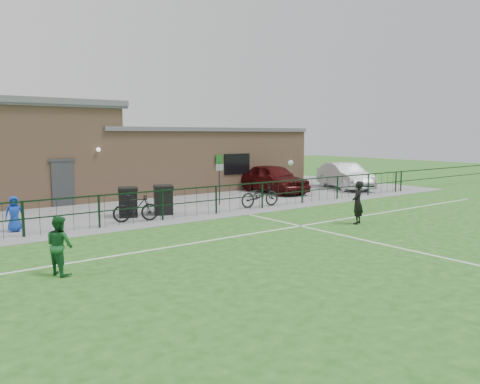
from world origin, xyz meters
TOP-DOWN VIEW (x-y plane):
  - ground at (0.00, 0.00)m, footprint 90.00×90.00m
  - paving_strip at (0.00, 13.50)m, footprint 34.00×13.00m
  - pitch_line_touch at (0.00, 7.80)m, footprint 28.00×0.10m
  - pitch_line_mid at (0.00, 4.00)m, footprint 28.00×0.10m
  - pitch_line_perp at (2.00, 0.00)m, footprint 0.10×16.00m
  - perimeter_fence at (0.00, 8.00)m, footprint 28.00×0.10m
  - wheelie_bin_left at (-2.25, 9.53)m, footprint 0.98×1.04m
  - wheelie_bin_right at (-0.83, 9.23)m, footprint 1.00×1.05m
  - sign_post at (2.58, 10.07)m, footprint 0.07×0.07m
  - car_maroon at (7.63, 11.99)m, footprint 2.12×4.84m
  - car_silver at (12.36, 10.82)m, footprint 3.34×5.07m
  - bicycle_d at (-2.46, 8.32)m, footprint 1.79×0.90m
  - bicycle_e at (3.64, 8.35)m, footprint 2.07×0.82m
  - spectator_child at (-6.55, 9.07)m, footprint 0.65×0.47m
  - goalkeeper_kick at (3.97, 3.12)m, footprint 1.15×3.32m
  - outfield_player at (-6.74, 3.14)m, footprint 0.72×0.82m
  - ball_ground at (-5.67, 7.25)m, footprint 0.24×0.24m
  - clubhouse at (-0.88, 16.50)m, footprint 24.25×5.40m

SIDE VIEW (x-z plane):
  - ground at x=0.00m, z-range 0.00..0.00m
  - pitch_line_touch at x=0.00m, z-range 0.00..0.01m
  - pitch_line_mid at x=0.00m, z-range 0.00..0.01m
  - pitch_line_perp at x=2.00m, z-range 0.00..0.01m
  - paving_strip at x=0.00m, z-range 0.00..0.02m
  - ball_ground at x=-5.67m, z-range 0.00..0.24m
  - bicycle_d at x=-2.46m, z-range 0.02..1.06m
  - bicycle_e at x=3.64m, z-range 0.02..1.09m
  - wheelie_bin_left at x=-2.25m, z-range 0.02..1.11m
  - wheelie_bin_right at x=-0.83m, z-range 0.02..1.13m
  - perimeter_fence at x=0.00m, z-range 0.00..1.20m
  - spectator_child at x=-6.55m, z-range 0.02..1.24m
  - outfield_player at x=-6.74m, z-range 0.00..1.42m
  - car_silver at x=12.36m, z-range 0.02..1.60m
  - car_maroon at x=7.63m, z-range 0.02..1.64m
  - goalkeeper_kick at x=3.97m, z-range -0.30..1.98m
  - sign_post at x=2.58m, z-range 0.02..2.02m
  - clubhouse at x=-0.88m, z-range -0.26..4.70m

